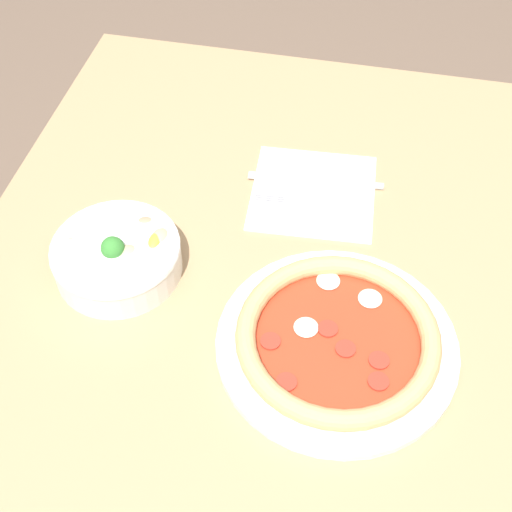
# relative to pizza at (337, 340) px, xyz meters

# --- Properties ---
(ground_plane) EXTENTS (8.00, 8.00, 0.00)m
(ground_plane) POSITION_rel_pizza_xyz_m (0.11, 0.04, -0.74)
(ground_plane) COLOR brown
(dining_table) EXTENTS (1.02, 0.99, 0.73)m
(dining_table) POSITION_rel_pizza_xyz_m (0.11, 0.04, -0.12)
(dining_table) COLOR tan
(dining_table) RESTS_ON ground_plane
(pizza) EXTENTS (0.31, 0.31, 0.04)m
(pizza) POSITION_rel_pizza_xyz_m (0.00, 0.00, 0.00)
(pizza) COLOR white
(pizza) RESTS_ON dining_table
(bowl) EXTENTS (0.18, 0.18, 0.07)m
(bowl) POSITION_rel_pizza_xyz_m (0.07, 0.31, 0.01)
(bowl) COLOR white
(bowl) RESTS_ON dining_table
(napkin) EXTENTS (0.20, 0.20, 0.00)m
(napkin) POSITION_rel_pizza_xyz_m (0.27, 0.07, -0.02)
(napkin) COLOR white
(napkin) RESTS_ON dining_table
(fork) EXTENTS (0.03, 0.17, 0.00)m
(fork) POSITION_rel_pizza_xyz_m (0.24, 0.07, -0.01)
(fork) COLOR silver
(fork) RESTS_ON napkin
(knife) EXTENTS (0.03, 0.21, 0.01)m
(knife) POSITION_rel_pizza_xyz_m (0.29, 0.06, -0.01)
(knife) COLOR silver
(knife) RESTS_ON napkin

